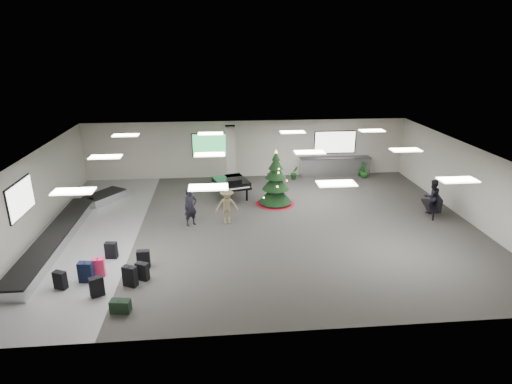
{
  "coord_description": "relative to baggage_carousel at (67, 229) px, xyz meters",
  "views": [
    {
      "loc": [
        -1.68,
        -16.44,
        7.38
      ],
      "look_at": [
        -0.07,
        1.0,
        1.15
      ],
      "focal_mm": 30.0,
      "sensor_mm": 36.0,
      "label": 1
    }
  ],
  "objects": [
    {
      "name": "suitcase_3",
      "position": [
        3.51,
        -3.05,
        0.11
      ],
      "size": [
        0.43,
        0.24,
        0.66
      ],
      "rotation": [
        0.0,
        0.0,
        0.03
      ],
      "color": "black",
      "rests_on": "ground"
    },
    {
      "name": "baggage_carousel",
      "position": [
        0.0,
        0.0,
        0.0
      ],
      "size": [
        2.28,
        9.71,
        0.43
      ],
      "color": "silver",
      "rests_on": "ground"
    },
    {
      "name": "grand_piano",
      "position": [
        6.78,
        3.56,
        0.57
      ],
      "size": [
        1.92,
        2.24,
        1.1
      ],
      "rotation": [
        0.0,
        0.0,
        0.27
      ],
      "color": "black",
      "rests_on": "ground"
    },
    {
      "name": "service_counter",
      "position": [
        12.84,
        6.73,
        0.33
      ],
      "size": [
        4.05,
        0.65,
        1.08
      ],
      "color": "silver",
      "rests_on": "ground"
    },
    {
      "name": "potted_plant_left",
      "position": [
        10.39,
        6.21,
        0.18
      ],
      "size": [
        0.52,
        0.47,
        0.79
      ],
      "primitive_type": "imported",
      "rotation": [
        0.0,
        0.0,
        0.33
      ],
      "color": "#1A3D13",
      "rests_on": "ground"
    },
    {
      "name": "suitcase_5",
      "position": [
        1.12,
        -4.16,
        0.08
      ],
      "size": [
        0.45,
        0.36,
        0.61
      ],
      "rotation": [
        0.0,
        0.0,
        -0.42
      ],
      "color": "black",
      "rests_on": "ground"
    },
    {
      "name": "suitcase_7",
      "position": [
        3.6,
        -3.85,
        0.09
      ],
      "size": [
        0.47,
        0.38,
        0.62
      ],
      "rotation": [
        0.0,
        0.0,
        -0.45
      ],
      "color": "black",
      "rests_on": "ground"
    },
    {
      "name": "ground",
      "position": [
        7.84,
        0.08,
        -0.21
      ],
      "size": [
        18.0,
        18.0,
        0.0
      ],
      "primitive_type": "plane",
      "color": "#32302D",
      "rests_on": "ground"
    },
    {
      "name": "potted_plant_right",
      "position": [
        14.42,
        6.23,
        0.23
      ],
      "size": [
        0.58,
        0.58,
        0.89
      ],
      "primitive_type": "imported",
      "rotation": [
        0.0,
        0.0,
        1.74
      ],
      "color": "#1A3D13",
      "rests_on": "ground"
    },
    {
      "name": "traveler_bench",
      "position": [
        15.67,
        0.8,
        0.57
      ],
      "size": [
        0.83,
        0.68,
        1.56
      ],
      "primitive_type": "imported",
      "rotation": [
        0.0,
        0.0,
        3.27
      ],
      "color": "black",
      "rests_on": "ground"
    },
    {
      "name": "traveler_b",
      "position": [
        6.48,
        0.48,
        0.57
      ],
      "size": [
        1.07,
        0.68,
        1.57
      ],
      "primitive_type": "imported",
      "rotation": [
        0.0,
        0.0,
        0.1
      ],
      "color": "olive",
      "rests_on": "ground"
    },
    {
      "name": "suitcase_8",
      "position": [
        2.26,
        -2.26,
        0.09
      ],
      "size": [
        0.44,
        0.28,
        0.63
      ],
      "rotation": [
        0.0,
        0.0,
        -0.12
      ],
      "color": "black",
      "rests_on": "ground"
    },
    {
      "name": "suitcase_0",
      "position": [
        2.37,
        -4.69,
        0.1
      ],
      "size": [
        0.47,
        0.4,
        0.65
      ],
      "rotation": [
        0.0,
        0.0,
        0.51
      ],
      "color": "black",
      "rests_on": "ground"
    },
    {
      "name": "christmas_tree",
      "position": [
        8.83,
        2.59,
        0.7
      ],
      "size": [
        1.87,
        1.87,
        2.67
      ],
      "color": "maroon",
      "rests_on": "ground"
    },
    {
      "name": "navy_suitcase",
      "position": [
        1.82,
        -3.82,
        0.13
      ],
      "size": [
        0.48,
        0.31,
        0.71
      ],
      "rotation": [
        0.0,
        0.0,
        -0.11
      ],
      "color": "black",
      "rests_on": "ground"
    },
    {
      "name": "traveler_a",
      "position": [
        4.96,
        0.42,
        0.59
      ],
      "size": [
        0.7,
        0.63,
        1.61
      ],
      "primitive_type": "imported",
      "rotation": [
        0.0,
        0.0,
        0.55
      ],
      "color": "black",
      "rests_on": "ground"
    },
    {
      "name": "room_envelope",
      "position": [
        7.46,
        0.75,
        2.12
      ],
      "size": [
        18.02,
        14.02,
        3.21
      ],
      "color": "#B3AFA4",
      "rests_on": "ground"
    },
    {
      "name": "suitcase_1",
      "position": [
        3.27,
        -4.2,
        0.13
      ],
      "size": [
        0.49,
        0.39,
        0.7
      ],
      "rotation": [
        0.0,
        0.0,
        -0.42
      ],
      "color": "black",
      "rests_on": "ground"
    },
    {
      "name": "green_duffel",
      "position": [
        3.24,
        -5.59,
        -0.02
      ],
      "size": [
        0.61,
        0.36,
        0.4
      ],
      "rotation": [
        0.0,
        0.0,
        -0.14
      ],
      "color": "black",
      "rests_on": "ground"
    },
    {
      "name": "bench",
      "position": [
        15.64,
        0.55,
        0.35
      ],
      "size": [
        0.93,
        1.66,
        1.0
      ],
      "rotation": [
        0.0,
        0.0,
        -0.26
      ],
      "color": "black",
      "rests_on": "ground"
    },
    {
      "name": "pink_suitcase",
      "position": [
        2.12,
        -3.49,
        0.1
      ],
      "size": [
        0.42,
        0.26,
        0.65
      ],
      "rotation": [
        0.0,
        0.0,
        0.08
      ],
      "color": "#E21D4E",
      "rests_on": "ground"
    }
  ]
}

